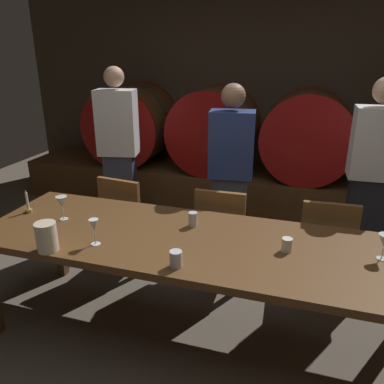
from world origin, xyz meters
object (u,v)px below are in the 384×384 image
object	(u,v)px
pitcher	(47,237)
wine_glass_center	(94,227)
dining_table	(195,248)
chair_center	(222,231)
wine_glass_left	(62,203)
wine_barrel_far_left	(132,124)
wine_barrel_center_left	(215,129)
cup_center	(176,259)
guest_left	(119,155)
chair_left	(127,217)
cup_right	(287,245)
wine_barrel_center_right	(308,135)
guest_center	(230,177)
candle_center	(28,206)
guest_right	(370,185)
chair_right	(325,245)
cup_left	(193,219)

from	to	relation	value
pitcher	wine_glass_center	bearing A→B (deg)	32.82
dining_table	chair_center	size ratio (longest dim) A/B	3.28
wine_glass_left	wine_barrel_far_left	bearing A→B (deg)	103.98
wine_barrel_center_left	cup_center	size ratio (longest dim) A/B	10.30
chair_center	guest_left	distance (m)	1.39
chair_left	cup_right	size ratio (longest dim) A/B	10.23
wine_barrel_far_left	chair_center	xyz separation A→B (m)	(1.61, -1.71, -0.49)
wine_barrel_center_right	guest_left	world-z (taller)	guest_left
guest_left	pitcher	xyz separation A→B (m)	(0.37, -1.66, -0.05)
guest_center	candle_center	xyz separation A→B (m)	(-1.32, -1.02, -0.03)
guest_right	wine_glass_center	bearing A→B (deg)	35.32
guest_center	wine_glass_left	bearing A→B (deg)	38.36
cup_center	cup_right	xyz separation A→B (m)	(0.58, 0.36, -0.01)
guest_right	chair_right	bearing A→B (deg)	48.87
chair_left	cup_right	bearing A→B (deg)	160.53
chair_right	guest_center	world-z (taller)	guest_center
wine_barrel_center_right	cup_left	xyz separation A→B (m)	(-0.68, -2.23, -0.17)
dining_table	cup_left	xyz separation A→B (m)	(-0.07, 0.18, 0.11)
pitcher	wine_glass_left	bearing A→B (deg)	113.11
candle_center	cup_left	size ratio (longest dim) A/B	1.78
wine_glass_left	cup_left	xyz separation A→B (m)	(0.92, 0.17, -0.08)
dining_table	chair_right	size ratio (longest dim) A/B	3.28
wine_barrel_center_left	cup_left	xyz separation A→B (m)	(0.41, -2.23, -0.17)
candle_center	dining_table	bearing A→B (deg)	-1.81
chair_center	candle_center	size ratio (longest dim) A/B	4.86
chair_left	guest_right	size ratio (longest dim) A/B	0.51
wine_glass_left	wine_glass_center	distance (m)	0.49
chair_center	pitcher	xyz separation A→B (m)	(-0.83, -1.10, 0.36)
wine_barrel_center_left	chair_center	bearing A→B (deg)	-73.71
cup_center	wine_barrel_center_right	bearing A→B (deg)	77.33
candle_center	wine_glass_left	size ratio (longest dim) A/B	1.03
wine_glass_center	pitcher	bearing A→B (deg)	-147.18
chair_left	cup_right	xyz separation A→B (m)	(1.43, -0.70, 0.32)
chair_right	wine_glass_left	size ratio (longest dim) A/B	5.02
guest_right	cup_right	bearing A→B (deg)	59.43
chair_center	cup_right	size ratio (longest dim) A/B	10.23
cup_left	guest_left	bearing A→B (deg)	135.88
chair_right	cup_right	size ratio (longest dim) A/B	10.23
dining_table	wine_barrel_far_left	bearing A→B (deg)	123.40
pitcher	cup_right	xyz separation A→B (m)	(1.39, 0.42, -0.05)
guest_right	pitcher	distance (m)	2.45
cup_right	guest_left	bearing A→B (deg)	144.68
chair_left	pitcher	xyz separation A→B (m)	(0.04, -1.12, 0.36)
chair_right	guest_center	xyz separation A→B (m)	(-0.83, 0.36, 0.35)
chair_right	candle_center	distance (m)	2.27
chair_left	guest_left	xyz separation A→B (m)	(-0.33, 0.55, 0.41)
chair_center	cup_center	distance (m)	1.09
guest_right	wine_glass_center	distance (m)	2.17
guest_left	wine_barrel_center_left	bearing A→B (deg)	-133.94
chair_center	guest_right	xyz separation A→B (m)	(1.12, 0.39, 0.39)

